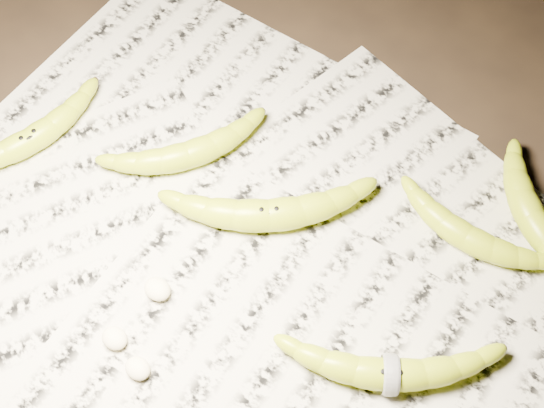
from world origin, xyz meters
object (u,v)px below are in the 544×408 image
Objects in this scene: banana_taped at (390,374)px; banana_upper_a at (468,236)px; banana_upper_b at (533,217)px; banana_left_b at (188,153)px; banana_center at (269,214)px; banana_left_a at (29,139)px.

banana_upper_a is at bearing 60.73° from banana_taped.
banana_upper_b is at bearing 51.06° from banana_upper_a.
banana_left_b is at bearing -164.67° from banana_upper_a.
banana_center is (0.13, -0.01, 0.00)m from banana_left_b.
banana_left_b is 0.36m from banana_taped.
banana_taped is at bearing -70.38° from banana_left_b.
banana_left_a is 1.06× the size of banana_left_b.
banana_upper_a is at bearing -38.89° from banana_left_b.
banana_center is at bearing -108.90° from banana_upper_b.
banana_left_a is 0.88× the size of banana_center.
banana_center is 0.23m from banana_taped.
banana_left_a is at bearing 156.34° from banana_center.
banana_center is 0.31m from banana_upper_b.
banana_left_a is 1.13× the size of banana_upper_a.
banana_taped is (0.22, -0.08, -0.00)m from banana_center.
banana_upper_a is (0.51, 0.21, -0.00)m from banana_left_a.
banana_upper_b is (0.05, 0.07, 0.00)m from banana_upper_a.
banana_upper_a is 0.96× the size of banana_upper_b.
banana_upper_b is at bearing -4.51° from banana_center.
banana_center reaches higher than banana_upper_a.
banana_left_a is 0.62m from banana_upper_b.
banana_taped is at bearing -59.90° from banana_center.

